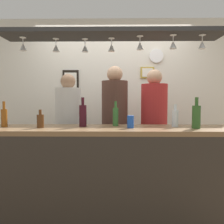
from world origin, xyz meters
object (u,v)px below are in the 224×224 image
person_left_white_patterned_shirt (69,124)px  drink_can (130,122)px  person_right_red_shirt (154,121)px  bottle_champagne_green (196,116)px  picture_frame_upper_small (147,73)px  wall_clock (156,56)px  person_middle_brown_shirt (115,119)px  bottle_soda_clear (175,118)px  bottle_wine_dark_red (83,115)px  bottle_beer_brown_stubby (40,121)px  bottle_beer_amber_tall (4,117)px  picture_frame_caricature (71,81)px  bottle_beer_green_import (116,116)px

person_left_white_patterned_shirt → drink_can: person_left_white_patterned_shirt is taller
person_right_red_shirt → drink_can: (-0.36, -0.73, 0.06)m
bottle_champagne_green → picture_frame_upper_small: (-0.26, 1.46, 0.59)m
drink_can → wall_clock: 1.77m
person_left_white_patterned_shirt → person_middle_brown_shirt: bearing=0.0°
bottle_champagne_green → bottle_soda_clear: (-0.17, 0.12, -0.03)m
bottle_wine_dark_red → wall_clock: wall_clock is taller
person_right_red_shirt → bottle_beer_brown_stubby: 1.45m
picture_frame_upper_small → wall_clock: size_ratio=1.00×
person_right_red_shirt → bottle_champagne_green: size_ratio=5.63×
person_middle_brown_shirt → bottle_beer_amber_tall: (-1.12, -0.67, 0.07)m
person_left_white_patterned_shirt → wall_clock: 1.78m
person_left_white_patterned_shirt → picture_frame_caricature: picture_frame_caricature is taller
wall_clock → picture_frame_upper_small: bearing=177.5°
person_left_white_patterned_shirt → bottle_beer_green_import: bearing=-42.1°
person_middle_brown_shirt → bottle_champagne_green: bearing=-43.8°
bottle_champagne_green → person_right_red_shirt: bearing=109.8°
bottle_champagne_green → bottle_wine_dark_red: 1.12m
bottle_beer_brown_stubby → drink_can: 0.89m
picture_frame_upper_small → bottle_champagne_green: bearing=-79.9°
person_middle_brown_shirt → drink_can: (0.16, -0.73, 0.04)m
bottle_beer_green_import → bottle_beer_brown_stubby: bearing=-167.2°
bottle_beer_green_import → bottle_soda_clear: bearing=-7.2°
picture_frame_caricature → bottle_beer_amber_tall: bearing=-106.2°
person_middle_brown_shirt → bottle_champagne_green: (0.79, -0.75, 0.09)m
bottle_beer_brown_stubby → bottle_champagne_green: bottle_champagne_green is taller
bottle_wine_dark_red → drink_can: 0.50m
person_right_red_shirt → picture_frame_caricature: picture_frame_caricature is taller
bottle_beer_amber_tall → wall_clock: (1.78, 1.37, 0.88)m
bottle_wine_dark_red → bottle_soda_clear: bearing=-1.1°
bottle_beer_brown_stubby → person_left_white_patterned_shirt: bearing=80.7°
bottle_wine_dark_red → wall_clock: 1.86m
bottle_beer_amber_tall → bottle_beer_green_import: bearing=5.4°
bottle_beer_brown_stubby → picture_frame_caricature: bearing=89.6°
person_right_red_shirt → wall_clock: 1.21m
bottle_beer_amber_tall → wall_clock: size_ratio=1.18×
person_middle_brown_shirt → drink_can: 0.74m
person_middle_brown_shirt → bottle_soda_clear: person_middle_brown_shirt is taller
bottle_beer_brown_stubby → wall_clock: (1.40, 1.43, 0.91)m
picture_frame_upper_small → bottle_wine_dark_red: bearing=-122.7°
bottle_wine_dark_red → person_right_red_shirt: bearing=36.3°
bottle_beer_amber_tall → person_right_red_shirt: bearing=22.2°
person_right_red_shirt → bottle_wine_dark_red: (-0.84, -0.62, 0.12)m
person_middle_brown_shirt → drink_can: size_ratio=14.21×
bottle_beer_green_import → bottle_champagne_green: bearing=-13.9°
person_right_red_shirt → picture_frame_caricature: 1.54m
wall_clock → drink_can: bearing=-109.6°
person_right_red_shirt → bottle_beer_green_import: size_ratio=6.49×
person_right_red_shirt → picture_frame_upper_small: size_ratio=7.67×
bottle_champagne_green → bottle_wine_dark_red: same height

